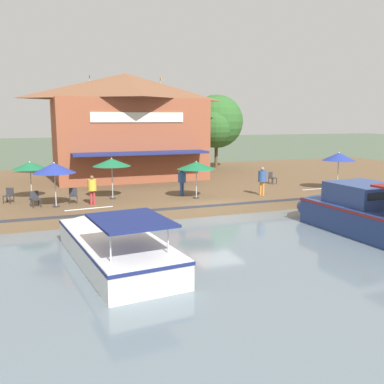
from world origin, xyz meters
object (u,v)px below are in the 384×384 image
patio_umbrella_back_row (54,168)px  tree_upstream_bank (159,126)px  person_near_entrance (182,178)px  motorboat_fourth_along (110,242)px  patio_umbrella_far_corner (30,166)px  cafe_chair_far_corner_seat (9,195)px  person_mid_patio (92,187)px  cafe_chair_back_row_seat (35,198)px  motorboat_far_downstream (368,214)px  patio_umbrella_by_entrance (112,162)px  waterfront_restaurant (127,125)px  tree_downstream_bank (216,123)px  patio_umbrella_mid_patio_right (196,165)px  cafe_chair_beside_entrance (73,195)px  person_at_quay_edge (262,177)px  patio_umbrella_near_quay_edge (339,157)px  cafe_chair_under_first_umbrella (272,177)px

patio_umbrella_back_row → tree_upstream_bank: size_ratio=0.37×
person_near_entrance → motorboat_fourth_along: (8.73, -5.95, -1.06)m
patio_umbrella_far_corner → tree_upstream_bank: size_ratio=0.35×
cafe_chair_far_corner_seat → tree_upstream_bank: (-12.78, 12.53, 3.60)m
person_mid_patio → cafe_chair_back_row_seat: bearing=-99.5°
motorboat_far_downstream → motorboat_fourth_along: size_ratio=1.04×
motorboat_fourth_along → patio_umbrella_by_entrance: bearing=169.2°
waterfront_restaurant → tree_upstream_bank: size_ratio=1.83×
cafe_chair_back_row_seat → tree_downstream_bank: 21.95m
motorboat_far_downstream → motorboat_fourth_along: motorboat_far_downstream is taller
patio_umbrella_mid_patio_right → tree_upstream_bank: 15.42m
cafe_chair_far_corner_seat → person_mid_patio: bearing=63.3°
waterfront_restaurant → patio_umbrella_by_entrance: size_ratio=4.84×
cafe_chair_far_corner_seat → person_mid_patio: (2.18, 4.34, 0.54)m
patio_umbrella_far_corner → tree_upstream_bank: 16.62m
patio_umbrella_far_corner → patio_umbrella_by_entrance: patio_umbrella_by_entrance is taller
cafe_chair_back_row_seat → person_near_entrance: person_near_entrance is taller
motorboat_fourth_along → cafe_chair_back_row_seat: bearing=-162.7°
patio_umbrella_by_entrance → patio_umbrella_mid_patio_right: size_ratio=1.07×
waterfront_restaurant → tree_upstream_bank: (-4.31, 3.93, -0.10)m
cafe_chair_beside_entrance → person_mid_patio: person_mid_patio is taller
person_at_quay_edge → motorboat_far_downstream: (7.70, 1.23, -0.80)m
person_mid_patio → tree_upstream_bank: size_ratio=0.25×
patio_umbrella_back_row → cafe_chair_back_row_seat: (-0.40, -1.04, -1.62)m
person_at_quay_edge → patio_umbrella_back_row: bearing=-93.4°
tree_downstream_bank → patio_umbrella_near_quay_edge: bearing=9.1°
patio_umbrella_by_entrance → cafe_chair_beside_entrance: size_ratio=2.87×
patio_umbrella_mid_patio_right → person_near_entrance: bearing=-156.5°
patio_umbrella_far_corner → person_at_quay_edge: bearing=74.9°
waterfront_restaurant → cafe_chair_back_row_seat: waterfront_restaurant is taller
patio_umbrella_mid_patio_right → cafe_chair_beside_entrance: patio_umbrella_mid_patio_right is taller
patio_umbrella_near_quay_edge → person_near_entrance: size_ratio=1.47×
tree_upstream_bank → patio_umbrella_back_row: bearing=-34.2°
patio_umbrella_far_corner → patio_umbrella_by_entrance: 4.78m
waterfront_restaurant → cafe_chair_beside_entrance: waterfront_restaurant is taller
waterfront_restaurant → person_near_entrance: 10.23m
motorboat_far_downstream → tree_downstream_bank: size_ratio=1.32×
patio_umbrella_mid_patio_right → person_mid_patio: bearing=-91.6°
patio_umbrella_far_corner → motorboat_fourth_along: bearing=14.4°
cafe_chair_beside_entrance → waterfront_restaurant: bearing=152.1°
patio_umbrella_far_corner → cafe_chair_back_row_seat: size_ratio=2.63×
waterfront_restaurant → cafe_chair_beside_entrance: bearing=-27.9°
waterfront_restaurant → patio_umbrella_mid_patio_right: 11.18m
waterfront_restaurant → person_near_entrance: waterfront_restaurant is taller
patio_umbrella_back_row → tree_upstream_bank: 18.08m
patio_umbrella_back_row → motorboat_far_downstream: size_ratio=0.26×
motorboat_fourth_along → tree_upstream_bank: tree_upstream_bank is taller
cafe_chair_under_first_umbrella → motorboat_far_downstream: 11.85m
motorboat_fourth_along → tree_downstream_bank: 26.52m
patio_umbrella_back_row → motorboat_fourth_along: (7.85, 1.53, -2.08)m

